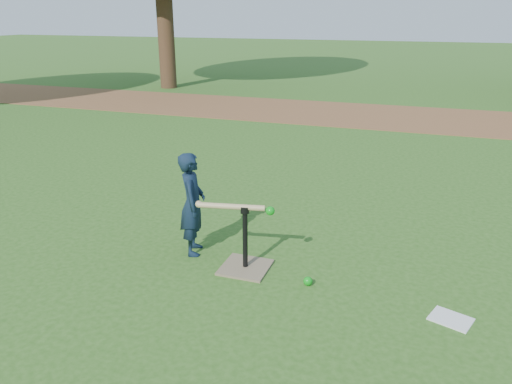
% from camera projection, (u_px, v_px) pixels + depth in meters
% --- Properties ---
extents(ground, '(80.00, 80.00, 0.00)m').
position_uv_depth(ground, '(221.00, 252.00, 4.93)').
color(ground, '#285116').
rests_on(ground, ground).
extents(dirt_strip, '(24.00, 3.00, 0.01)m').
position_uv_depth(dirt_strip, '(347.00, 114.00, 11.59)').
color(dirt_strip, brown).
rests_on(dirt_strip, ground).
extents(child, '(0.36, 0.43, 1.01)m').
position_uv_depth(child, '(193.00, 204.00, 4.77)').
color(child, black).
rests_on(child, ground).
extents(wiffle_ball_ground, '(0.08, 0.08, 0.08)m').
position_uv_depth(wiffle_ball_ground, '(308.00, 281.00, 4.32)').
color(wiffle_ball_ground, '#0D9215').
rests_on(wiffle_ball_ground, ground).
extents(clipboard, '(0.36, 0.32, 0.01)m').
position_uv_depth(clipboard, '(451.00, 319.00, 3.84)').
color(clipboard, silver).
rests_on(clipboard, ground).
extents(batting_tee, '(0.43, 0.43, 0.61)m').
position_uv_depth(batting_tee, '(245.00, 258.00, 4.58)').
color(batting_tee, '#7A684D').
rests_on(batting_tee, ground).
extents(swing_action, '(0.73, 0.16, 0.08)m').
position_uv_depth(swing_action, '(236.00, 207.00, 4.42)').
color(swing_action, tan).
rests_on(swing_action, ground).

